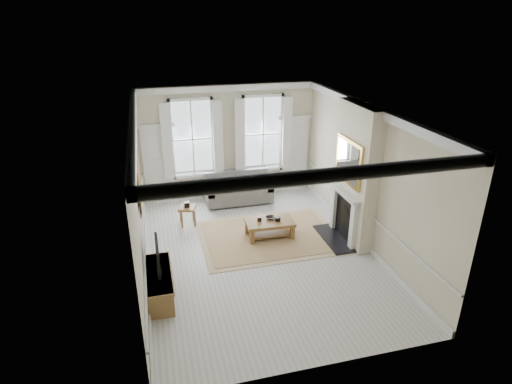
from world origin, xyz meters
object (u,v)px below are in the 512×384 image
object	(u,v)px
sofa	(238,190)
coffee_table	(270,224)
side_table	(187,210)
tv_stand	(160,284)

from	to	relation	value
sofa	coffee_table	world-z (taller)	sofa
side_table	tv_stand	bearing A→B (deg)	-106.35
sofa	tv_stand	distance (m)	4.85
coffee_table	sofa	bearing A→B (deg)	99.27
sofa	tv_stand	bearing A→B (deg)	-121.20
sofa	side_table	distance (m)	1.99
side_table	coffee_table	size ratio (longest dim) A/B	0.43
side_table	sofa	bearing A→B (deg)	35.12
sofa	coffee_table	bearing A→B (deg)	-82.74
side_table	tv_stand	distance (m)	3.13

